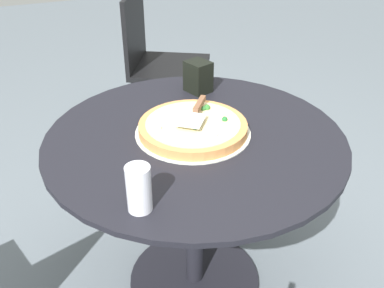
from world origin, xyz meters
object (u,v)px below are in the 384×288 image
Objects in this scene: pizza_on_tray at (192,128)px; napkin_dispenser at (198,77)px; patio_table at (195,179)px; patio_chair_corner at (157,56)px; drinking_cup at (139,189)px; pizza_server at (196,111)px.

napkin_dispenser is at bearing 154.31° from pizza_on_tray.
patio_chair_corner is (-1.23, 0.25, -0.00)m from patio_table.
drinking_cup reaches higher than patio_table.
pizza_on_tray is 0.44× the size of patio_chair_corner.
patio_chair_corner reaches higher than patio_table.
drinking_cup is (0.34, -0.29, 0.00)m from pizza_server.
drinking_cup is (0.29, -0.27, 0.24)m from patio_table.
patio_table is at bearing -11.47° from patio_chair_corner.
napkin_dispenser is 0.14× the size of patio_chair_corner.
patio_table is 2.58× the size of pizza_on_tray.
pizza_on_tray is 0.33m from napkin_dispenser.
pizza_server is 0.45m from drinking_cup.
pizza_server is at bearing 136.41° from napkin_dispenser.
napkin_dispenser is (-0.30, 0.14, 0.04)m from pizza_on_tray.
pizza_server is at bearing 140.66° from pizza_on_tray.
patio_chair_corner is at bearing 169.09° from pizza_server.
patio_table is 0.25m from pizza_server.
pizza_on_tray is (-0.02, -0.00, 0.20)m from patio_table.
napkin_dispenser is at bearing 156.14° from patio_table.
napkin_dispenser is at bearing 146.09° from drinking_cup.
patio_table is 0.20m from pizza_on_tray.
patio_table is 1.14× the size of patio_chair_corner.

